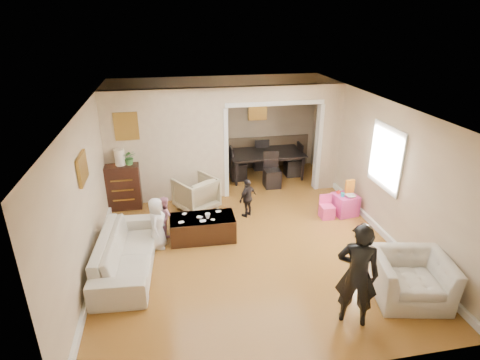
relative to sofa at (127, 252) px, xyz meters
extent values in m
plane|color=#AD722C|center=(2.17, 0.86, -0.33)|extent=(7.00, 7.00, 0.00)
cube|color=beige|center=(0.80, 2.66, 0.97)|extent=(2.75, 0.18, 2.60)
cube|color=beige|center=(4.65, 2.66, 0.97)|extent=(0.55, 0.18, 2.60)
cube|color=beige|center=(3.27, 2.66, 2.10)|extent=(2.22, 0.18, 0.35)
cube|color=white|center=(4.90, 0.46, 1.22)|extent=(0.03, 0.95, 1.10)
cube|color=brown|center=(-0.03, 2.56, 1.52)|extent=(0.45, 0.03, 0.55)
cube|color=brown|center=(-0.54, 0.26, 1.47)|extent=(0.03, 0.55, 0.40)
cube|color=brown|center=(3.27, 4.30, 1.37)|extent=(0.45, 0.03, 0.55)
imported|color=beige|center=(0.00, 0.00, 0.00)|extent=(1.03, 2.29, 0.65)
imported|color=tan|center=(1.36, 2.05, 0.05)|extent=(1.12, 1.12, 0.75)
imported|color=beige|center=(4.32, -1.59, 0.03)|extent=(1.26, 1.16, 0.71)
cube|color=black|center=(-0.23, 2.43, 0.19)|extent=(0.75, 0.42, 1.03)
cylinder|color=beige|center=(-0.23, 2.43, 0.88)|extent=(0.22, 0.22, 0.36)
imported|color=#407F38|center=(-0.03, 2.43, 0.86)|extent=(0.30, 0.26, 0.33)
cube|color=#3B2212|center=(1.37, 0.74, -0.09)|extent=(1.26, 0.66, 0.47)
imported|color=white|center=(1.47, 0.69, 0.19)|extent=(0.11, 0.11, 0.10)
cube|color=#D93994|center=(4.54, 1.19, -0.10)|extent=(0.54, 0.54, 0.45)
cube|color=yellow|center=(4.66, 1.29, 0.28)|extent=(0.21, 0.10, 0.30)
cylinder|color=#26BDBE|center=(4.44, 1.14, 0.17)|extent=(0.08, 0.08, 0.08)
cube|color=red|center=(4.42, 1.31, 0.15)|extent=(0.10, 0.09, 0.05)
imported|color=silver|center=(4.59, 1.07, 0.15)|extent=(0.24, 0.24, 0.05)
imported|color=black|center=(3.35, 3.56, 0.02)|extent=(1.99, 1.13, 0.69)
imported|color=black|center=(3.24, -1.89, 0.47)|extent=(0.69, 0.60, 1.58)
imported|color=white|center=(0.52, 0.59, 0.18)|extent=(0.41, 0.55, 1.01)
imported|color=#C87D91|center=(0.67, 1.04, 0.08)|extent=(0.42, 0.47, 0.82)
imported|color=black|center=(2.42, 1.49, 0.11)|extent=(0.53, 0.48, 0.87)
cube|color=white|center=(1.56, 0.61, 0.14)|extent=(0.10, 0.10, 0.00)
cube|color=white|center=(1.32, 0.76, 0.14)|extent=(0.13, 0.13, 0.00)
cube|color=white|center=(0.96, 0.62, 0.14)|extent=(0.12, 0.11, 0.00)
cube|color=white|center=(1.71, 0.92, 0.14)|extent=(0.11, 0.09, 0.00)
cube|color=white|center=(1.37, 0.60, 0.14)|extent=(0.11, 0.09, 0.00)
cube|color=white|center=(1.04, 0.95, 0.14)|extent=(0.11, 0.11, 0.00)
camera|label=1|loc=(0.85, -5.91, 3.74)|focal=29.27mm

